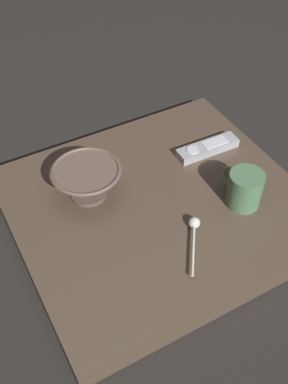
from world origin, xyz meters
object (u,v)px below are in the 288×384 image
at_px(cereal_bowl, 87,181).
at_px(tv_remote_near, 207,148).
at_px(coffee_mug, 244,188).
at_px(teaspoon, 194,228).

height_order(cereal_bowl, tv_remote_near, cereal_bowl).
height_order(cereal_bowl, coffee_mug, coffee_mug).
bearing_deg(coffee_mug, teaspoon, -171.13).
bearing_deg(teaspoon, cereal_bowl, 125.37).
bearing_deg(teaspoon, coffee_mug, 8.87).
xyz_separation_m(cereal_bowl, coffee_mug, (0.30, -0.19, -0.00)).
relative_size(coffee_mug, tv_remote_near, 0.66).
xyz_separation_m(coffee_mug, teaspoon, (-0.15, -0.02, -0.03)).
height_order(coffee_mug, teaspoon, coffee_mug).
bearing_deg(tv_remote_near, cereal_bowl, 178.63).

